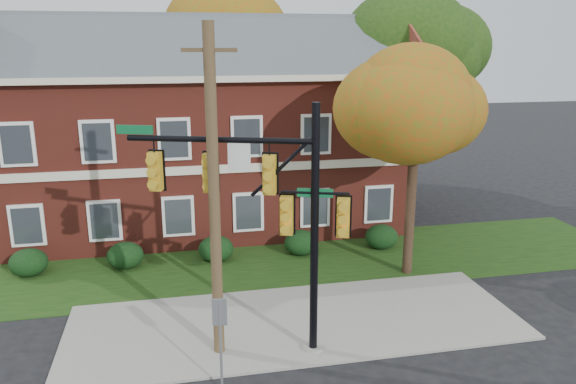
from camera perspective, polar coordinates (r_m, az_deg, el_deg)
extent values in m
plane|color=black|center=(17.17, 1.58, -14.73)|extent=(120.00, 120.00, 0.00)
cube|color=gray|center=(18.00, 0.82, -13.08)|extent=(14.00, 5.00, 0.08)
cube|color=#193811|center=(22.46, -2.00, -7.24)|extent=(30.00, 6.00, 0.04)
cube|color=maroon|center=(27.01, -8.48, 4.11)|extent=(18.00, 8.00, 7.00)
cube|color=beige|center=(26.58, -8.79, 11.80)|extent=(18.80, 8.80, 0.24)
cube|color=beige|center=(23.07, -7.84, 2.29)|extent=(18.00, 0.12, 0.35)
ellipsoid|color=black|center=(23.30, -24.86, -6.52)|extent=(1.40, 1.26, 1.05)
ellipsoid|color=black|center=(22.73, -16.20, -6.21)|extent=(1.40, 1.26, 1.05)
ellipsoid|color=black|center=(22.70, -7.33, -5.75)|extent=(1.40, 1.26, 1.05)
ellipsoid|color=black|center=(23.20, 1.35, -5.16)|extent=(1.40, 1.26, 1.05)
ellipsoid|color=black|center=(24.20, 9.47, -4.51)|extent=(1.40, 1.26, 1.05)
cylinder|color=black|center=(21.13, 12.37, -0.83)|extent=(0.36, 0.36, 5.76)
ellipsoid|color=#C84111|center=(20.47, 12.93, 8.92)|extent=(4.25, 4.25, 3.60)
ellipsoid|color=#C84111|center=(20.35, 15.10, 10.45)|extent=(3.50, 3.50, 3.00)
cylinder|color=black|center=(30.62, 12.47, 5.23)|extent=(0.36, 0.36, 7.04)
ellipsoid|color=#17370F|center=(30.22, 12.95, 13.48)|extent=(5.95, 5.95, 5.04)
ellipsoid|color=#17370F|center=(30.12, 15.00, 14.50)|extent=(4.90, 4.90, 4.20)
cylinder|color=black|center=(34.90, -7.71, 7.14)|extent=(0.36, 0.36, 7.68)
ellipsoid|color=#AB3E0E|center=(34.59, -7.99, 15.04)|extent=(6.46, 6.46, 5.47)
ellipsoid|color=#AB3E0E|center=(34.11, -6.30, 16.10)|extent=(5.32, 5.32, 4.56)
cylinder|color=gray|center=(16.54, 2.56, -15.66)|extent=(0.56, 0.56, 0.16)
cylinder|color=black|center=(15.08, 2.71, -4.33)|extent=(0.28, 0.28, 7.04)
cylinder|color=black|center=(14.85, -6.93, 5.30)|extent=(4.81, 1.80, 0.16)
cylinder|color=black|center=(14.74, 2.76, -0.08)|extent=(1.74, 0.67, 0.08)
cube|color=gold|center=(15.56, -13.32, 2.04)|extent=(0.52, 0.43, 1.17)
cube|color=gold|center=(15.10, -7.94, 1.92)|extent=(0.52, 0.43, 1.17)
cube|color=gold|center=(14.77, -1.89, 1.76)|extent=(0.52, 0.43, 1.17)
cube|color=silver|center=(14.82, -4.99, 3.55)|extent=(0.58, 0.24, 0.75)
cube|color=#0B592D|center=(15.54, -15.32, 6.13)|extent=(0.96, 0.37, 0.24)
cube|color=gold|center=(15.00, -0.14, -2.40)|extent=(0.52, 0.43, 1.17)
cube|color=gold|center=(14.89, 5.63, -2.61)|extent=(0.52, 0.43, 1.17)
cube|color=#0B592D|center=(14.74, 2.76, -0.08)|extent=(0.92, 0.35, 0.23)
cylinder|color=#4C3D23|center=(14.84, -7.51, -0.77)|extent=(0.38, 0.38, 9.02)
cube|color=#4C3D23|center=(14.29, -8.04, 14.09)|extent=(1.36, 0.56, 0.10)
cylinder|color=slate|center=(14.48, -6.85, -15.22)|extent=(0.08, 0.08, 2.49)
cube|color=slate|center=(14.04, -6.97, -12.02)|extent=(0.37, 0.11, 0.70)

